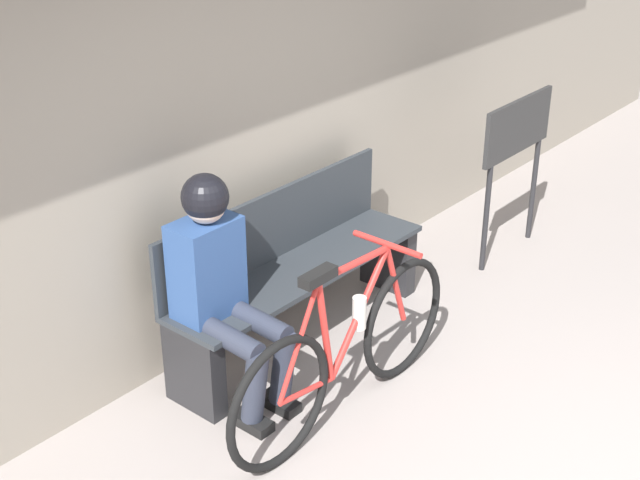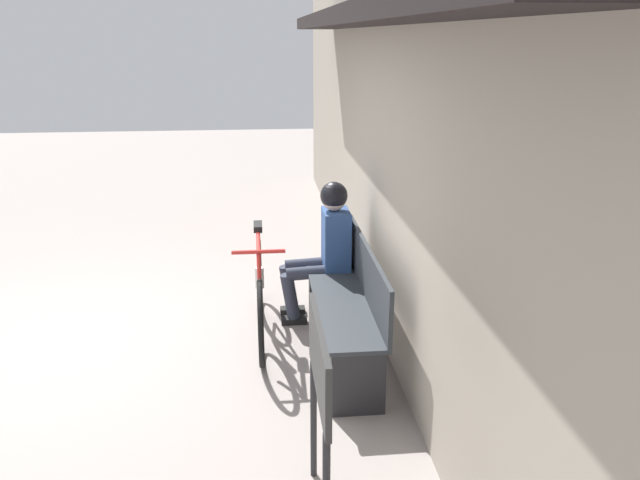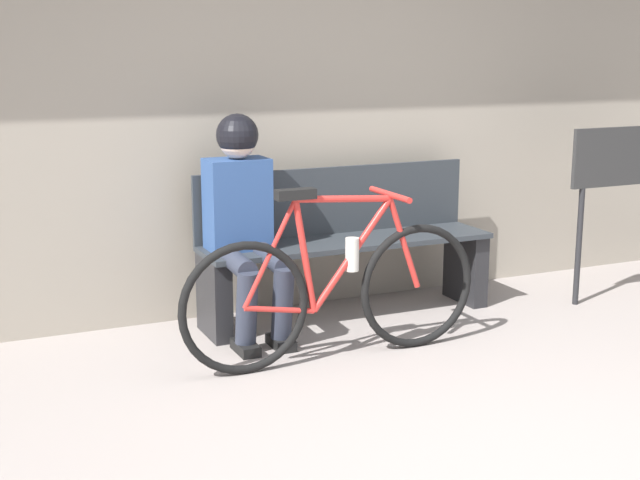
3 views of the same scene
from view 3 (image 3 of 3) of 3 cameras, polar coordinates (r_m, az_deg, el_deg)
The scene contains 6 objects.
ground_plane at distance 3.66m, azimuth 11.53°, elevation -13.51°, with size 24.00×24.00×0.00m, color gray.
storefront_wall at distance 5.31m, azimuth -2.63°, elevation 13.31°, with size 12.00×0.56×3.20m.
park_bench_near at distance 5.23m, azimuth 1.54°, elevation -0.43°, with size 1.74×0.42×0.87m.
bicycle at distance 4.50m, azimuth 0.96°, elevation -3.21°, with size 1.63×0.40×0.90m.
person_seated at distance 4.82m, azimuth -4.93°, elevation 1.94°, with size 0.34×0.60×1.22m.
signboard at distance 5.81m, azimuth 18.88°, elevation 4.15°, with size 0.79×0.04×1.09m.
Camera 3 is at (-1.98, -2.63, 1.59)m, focal length 50.00 mm.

